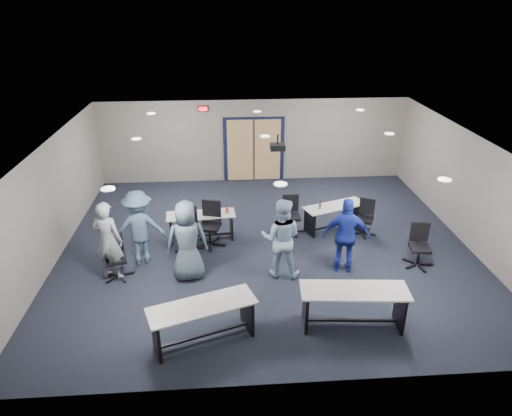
{
  "coord_description": "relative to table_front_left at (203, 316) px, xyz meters",
  "views": [
    {
      "loc": [
        -0.97,
        -9.92,
        5.71
      ],
      "look_at": [
        -0.27,
        -0.3,
        1.18
      ],
      "focal_mm": 32.0,
      "sensor_mm": 36.0,
      "label": 1
    }
  ],
  "objects": [
    {
      "name": "double_door",
      "position": [
        1.45,
        7.83,
        0.52
      ],
      "size": [
        2.0,
        0.07,
        2.2
      ],
      "color": "black",
      "rests_on": "back_wall"
    },
    {
      "name": "chair_loose_right",
      "position": [
        4.86,
        2.18,
        -0.03
      ],
      "size": [
        0.72,
        0.72,
        1.0
      ],
      "primitive_type": null,
      "rotation": [
        0.0,
        0.0,
        -0.15
      ],
      "color": "black",
      "rests_on": "floor"
    },
    {
      "name": "floor",
      "position": [
        1.45,
        3.37,
        -0.53
      ],
      "size": [
        10.0,
        10.0,
        0.0
      ],
      "primitive_type": "plane",
      "color": "black",
      "rests_on": "ground"
    },
    {
      "name": "table_front_right",
      "position": [
        2.78,
        0.21,
        0.02
      ],
      "size": [
        2.03,
        0.83,
        0.8
      ],
      "rotation": [
        0.0,
        0.0,
        -0.09
      ],
      "color": "beige",
      "rests_on": "floor"
    },
    {
      "name": "chair_loose_left",
      "position": [
        -1.96,
        2.19,
        -0.04
      ],
      "size": [
        0.76,
        0.76,
        0.97
      ],
      "primitive_type": null,
      "rotation": [
        0.0,
        0.0,
        0.29
      ],
      "color": "black",
      "rests_on": "floor"
    },
    {
      "name": "person_gray",
      "position": [
        -2.08,
        2.21,
        0.39
      ],
      "size": [
        0.77,
        0.62,
        1.83
      ],
      "primitive_type": "imported",
      "rotation": [
        0.0,
        0.0,
        2.84
      ],
      "color": "gray",
      "rests_on": "floor"
    },
    {
      "name": "table_back_left",
      "position": [
        -0.16,
        3.83,
        -0.05
      ],
      "size": [
        1.75,
        0.71,
        0.81
      ],
      "rotation": [
        0.0,
        0.0,
        0.08
      ],
      "color": "beige",
      "rests_on": "floor"
    },
    {
      "name": "chair_back_c",
      "position": [
        2.16,
        3.98,
        -0.03
      ],
      "size": [
        0.63,
        0.63,
        1.0
      ],
      "primitive_type": null,
      "rotation": [
        0.0,
        0.0,
        -0.01
      ],
      "color": "black",
      "rests_on": "floor"
    },
    {
      "name": "front_wall",
      "position": [
        1.45,
        -1.13,
        0.82
      ],
      "size": [
        10.0,
        0.04,
        2.7
      ],
      "primitive_type": "cube",
      "color": "gray",
      "rests_on": "floor"
    },
    {
      "name": "person_lightblue",
      "position": [
        1.64,
        2.05,
        0.39
      ],
      "size": [
        1.02,
        0.87,
        1.83
      ],
      "primitive_type": "imported",
      "rotation": [
        0.0,
        0.0,
        2.92
      ],
      "color": "#A4BED9",
      "rests_on": "floor"
    },
    {
      "name": "ceiling_can_lights",
      "position": [
        1.45,
        3.62,
        2.14
      ],
      "size": [
        6.24,
        5.74,
        0.02
      ],
      "primitive_type": null,
      "color": "white",
      "rests_on": "ceiling"
    },
    {
      "name": "chair_back_d",
      "position": [
        4.05,
        3.77,
        -0.06
      ],
      "size": [
        0.79,
        0.79,
        0.94
      ],
      "primitive_type": null,
      "rotation": [
        0.0,
        0.0,
        -0.45
      ],
      "color": "black",
      "rests_on": "floor"
    },
    {
      "name": "back_wall",
      "position": [
        1.45,
        7.87,
        0.82
      ],
      "size": [
        10.0,
        0.04,
        2.7
      ],
      "primitive_type": "cube",
      "color": "gray",
      "rests_on": "floor"
    },
    {
      "name": "person_navy",
      "position": [
        3.1,
        2.12,
        0.35
      ],
      "size": [
        1.09,
        0.61,
        1.76
      ],
      "primitive_type": "imported",
      "rotation": [
        0.0,
        0.0,
        2.95
      ],
      "color": "#1D2C9F",
      "rests_on": "floor"
    },
    {
      "name": "exit_sign",
      "position": [
        -0.15,
        7.81,
        1.92
      ],
      "size": [
        0.32,
        0.07,
        0.18
      ],
      "color": "black",
      "rests_on": "back_wall"
    },
    {
      "name": "table_front_left",
      "position": [
        0.0,
        0.0,
        0.0
      ],
      "size": [
        2.01,
        1.23,
        0.77
      ],
      "rotation": [
        0.0,
        0.0,
        0.33
      ],
      "color": "beige",
      "rests_on": "floor"
    },
    {
      "name": "chair_back_a",
      "position": [
        -0.48,
        3.32,
        0.0
      ],
      "size": [
        0.72,
        0.72,
        1.06
      ],
      "primitive_type": null,
      "rotation": [
        0.0,
        0.0,
        -0.09
      ],
      "color": "black",
      "rests_on": "floor"
    },
    {
      "name": "table_back_right",
      "position": [
        3.32,
        4.12,
        -0.06
      ],
      "size": [
        1.77,
        1.11,
        0.94
      ],
      "rotation": [
        0.0,
        0.0,
        0.36
      ],
      "color": "beige",
      "rests_on": "floor"
    },
    {
      "name": "right_wall",
      "position": [
        6.45,
        3.37,
        0.82
      ],
      "size": [
        0.04,
        9.0,
        2.7
      ],
      "primitive_type": "cube",
      "color": "gray",
      "rests_on": "floor"
    },
    {
      "name": "person_plaid",
      "position": [
        -0.38,
        2.08,
        0.39
      ],
      "size": [
        0.96,
        0.69,
        1.83
      ],
      "primitive_type": "imported",
      "rotation": [
        0.0,
        0.0,
        3.26
      ],
      "color": "slate",
      "rests_on": "floor"
    },
    {
      "name": "left_wall",
      "position": [
        -3.55,
        3.37,
        0.82
      ],
      "size": [
        0.04,
        9.0,
        2.7
      ],
      "primitive_type": "cube",
      "color": "gray",
      "rests_on": "floor"
    },
    {
      "name": "ceiling",
      "position": [
        1.45,
        3.37,
        2.17
      ],
      "size": [
        10.0,
        9.0,
        0.04
      ],
      "primitive_type": "cube",
      "color": "white",
      "rests_on": "back_wall"
    },
    {
      "name": "ceiling_projector",
      "position": [
        1.75,
        3.87,
        1.88
      ],
      "size": [
        0.35,
        0.32,
        0.37
      ],
      "color": "black",
      "rests_on": "ceiling"
    },
    {
      "name": "person_back",
      "position": [
        -1.51,
        2.83,
        0.36
      ],
      "size": [
        1.23,
        0.81,
        1.79
      ],
      "primitive_type": "imported",
      "rotation": [
        0.0,
        0.0,
        3.28
      ],
      "color": "#486382",
      "rests_on": "floor"
    },
    {
      "name": "chair_back_b",
      "position": [
        0.05,
        3.47,
        0.04
      ],
      "size": [
        0.87,
        0.87,
        1.13
      ],
      "primitive_type": null,
      "rotation": [
        0.0,
        0.0,
        -0.26
      ],
      "color": "black",
      "rests_on": "floor"
    }
  ]
}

